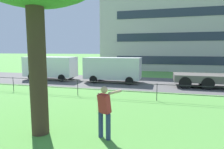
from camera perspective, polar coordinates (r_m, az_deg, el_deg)
The scene contains 6 objects.
street_strip at distance 17.33m, azimuth 13.81°, elevation -2.62°, with size 80.00×7.16×0.01m, color #565454.
park_fence at distance 11.37m, azimuth 13.14°, elevation -4.22°, with size 39.64×0.04×1.00m.
person_thrower at distance 6.37m, azimuth -2.20°, elevation -10.54°, with size 0.72×0.73×1.74m.
panel_van_center at distance 19.97m, azimuth -17.68°, elevation 2.18°, with size 5.04×2.19×2.24m.
panel_van_left at distance 17.39m, azimuth 0.24°, elevation 1.83°, with size 5.01×2.12×2.24m.
apartment_building_background at distance 33.80m, azimuth 27.60°, elevation 12.34°, with size 32.52×11.70×12.81m.
Camera 1 is at (0.35, -0.25, 2.88)m, focal length 30.97 mm.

